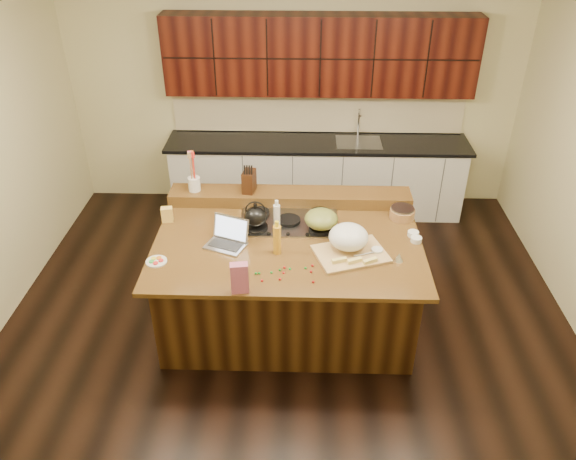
{
  "coord_description": "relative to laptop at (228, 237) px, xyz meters",
  "views": [
    {
      "loc": [
        0.13,
        -4.21,
        3.7
      ],
      "look_at": [
        0.0,
        0.05,
        1.0
      ],
      "focal_mm": 35.0,
      "sensor_mm": 36.0,
      "label": 1
    }
  ],
  "objects": [
    {
      "name": "package_box",
      "position": [
        -0.62,
        0.37,
        0.01
      ],
      "size": [
        0.11,
        0.09,
        0.14
      ],
      "primitive_type": "cube",
      "rotation": [
        0.0,
        0.0,
        0.14
      ],
      "color": "#E4B750",
      "rests_on": "island"
    },
    {
      "name": "green_bowl",
      "position": [
        0.83,
        0.23,
        0.07
      ],
      "size": [
        0.37,
        0.37,
        0.17
      ],
      "primitive_type": "ellipsoid",
      "rotation": [
        0.0,
        0.0,
        -0.24
      ],
      "color": "olive",
      "rests_on": "cooktop"
    },
    {
      "name": "utensil_crock",
      "position": [
        -0.42,
        0.76,
        0.13
      ],
      "size": [
        0.15,
        0.15,
        0.14
      ],
      "primitive_type": "cylinder",
      "rotation": [
        0.0,
        0.0,
        -0.34
      ],
      "color": "white",
      "rests_on": "back_ledge"
    },
    {
      "name": "oil_bottle",
      "position": [
        0.44,
        -0.13,
        0.07
      ],
      "size": [
        0.09,
        0.09,
        0.27
      ],
      "primitive_type": "cylinder",
      "rotation": [
        0.0,
        0.0,
        0.37
      ],
      "color": "gold",
      "rests_on": "island"
    },
    {
      "name": "gumdrop_7",
      "position": [
        0.28,
        -0.45,
        -0.05
      ],
      "size": [
        0.02,
        0.02,
        0.02
      ],
      "primitive_type": "ellipsoid",
      "color": "#198C26",
      "rests_on": "island"
    },
    {
      "name": "ramekin_c",
      "position": [
        1.68,
        0.08,
        -0.04
      ],
      "size": [
        0.13,
        0.13,
        0.04
      ],
      "primitive_type": "cylinder",
      "rotation": [
        0.0,
        0.0,
        0.38
      ],
      "color": "white",
      "rests_on": "island"
    },
    {
      "name": "gumdrop_5",
      "position": [
        0.69,
        -0.36,
        -0.05
      ],
      "size": [
        0.02,
        0.02,
        0.02
      ],
      "primitive_type": "ellipsoid",
      "color": "#198C26",
      "rests_on": "island"
    },
    {
      "name": "gumdrop_2",
      "position": [
        0.51,
        -0.36,
        -0.05
      ],
      "size": [
        0.02,
        0.02,
        0.02
      ],
      "primitive_type": "ellipsoid",
      "color": "red",
      "rests_on": "island"
    },
    {
      "name": "laptop",
      "position": [
        0.0,
        0.0,
        0.0
      ],
      "size": [
        0.41,
        0.37,
        0.24
      ],
      "rotation": [
        0.0,
        0.0,
        -0.37
      ],
      "color": "#B7B7BC",
      "rests_on": "island"
    },
    {
      "name": "pink_bag",
      "position": [
        0.18,
        -0.67,
        0.07
      ],
      "size": [
        0.15,
        0.09,
        0.26
      ],
      "primitive_type": "cube",
      "rotation": [
        0.0,
        0.0,
        0.15
      ],
      "color": "#C25B7E",
      "rests_on": "island"
    },
    {
      "name": "island",
      "position": [
        0.53,
        0.06,
        -0.52
      ],
      "size": [
        2.4,
        1.6,
        0.92
      ],
      "color": "black",
      "rests_on": "ground"
    },
    {
      "name": "wooden_tray",
      "position": [
        1.06,
        -0.09,
        0.04
      ],
      "size": [
        0.7,
        0.6,
        0.24
      ],
      "rotation": [
        0.0,
        0.0,
        0.33
      ],
      "color": "tan",
      "rests_on": "island"
    },
    {
      "name": "strainer_bowl",
      "position": [
        1.61,
        0.49,
        -0.02
      ],
      "size": [
        0.26,
        0.26,
        0.09
      ],
      "primitive_type": "cylinder",
      "rotation": [
        0.0,
        0.0,
        -0.09
      ],
      "color": "#996B3F",
      "rests_on": "island"
    },
    {
      "name": "gumdrop_9",
      "position": [
        0.56,
        -0.38,
        -0.05
      ],
      "size": [
        0.02,
        0.02,
        0.02
      ],
      "primitive_type": "ellipsoid",
      "color": "#198C26",
      "rests_on": "island"
    },
    {
      "name": "gumdrop_4",
      "position": [
        0.51,
        -0.44,
        -0.05
      ],
      "size": [
        0.02,
        0.02,
        0.02
      ],
      "primitive_type": "ellipsoid",
      "color": "red",
      "rests_on": "island"
    },
    {
      "name": "gumdrop_11",
      "position": [
        0.48,
        -0.4,
        -0.05
      ],
      "size": [
        0.02,
        0.02,
        0.02
      ],
      "primitive_type": "ellipsoid",
      "color": "#198C26",
      "rests_on": "island"
    },
    {
      "name": "room",
      "position": [
        0.53,
        0.06,
        0.37
      ],
      "size": [
        5.52,
        5.02,
        2.72
      ],
      "color": "black",
      "rests_on": "ground"
    },
    {
      "name": "vinegar_bottle",
      "position": [
        0.42,
        0.26,
        0.06
      ],
      "size": [
        0.07,
        0.07,
        0.25
      ],
      "primitive_type": "cylinder",
      "rotation": [
        0.0,
        0.0,
        -0.09
      ],
      "color": "silver",
      "rests_on": "island"
    },
    {
      "name": "gumdrop_3",
      "position": [
        0.41,
        -0.43,
        -0.05
      ],
      "size": [
        0.02,
        0.02,
        0.02
      ],
      "primitive_type": "ellipsoid",
      "color": "#198C26",
      "rests_on": "island"
    },
    {
      "name": "gumdrop_12",
      "position": [
        0.48,
        -0.52,
        -0.05
      ],
      "size": [
        0.02,
        0.02,
        0.02
      ],
      "primitive_type": "ellipsoid",
      "color": "red",
      "rests_on": "island"
    },
    {
      "name": "back_counter",
      "position": [
        0.83,
        2.29,
        -0.0
      ],
      "size": [
        3.7,
        0.66,
        2.4
      ],
      "color": "silver",
      "rests_on": "ground"
    },
    {
      "name": "kettle",
      "position": [
        0.23,
        0.23,
        0.08
      ],
      "size": [
        0.23,
        0.23,
        0.19
      ],
      "primitive_type": "ellipsoid",
      "rotation": [
        0.0,
        0.0,
        0.09
      ],
      "color": "black",
      "rests_on": "cooktop"
    },
    {
      "name": "knife_block",
      "position": [
        0.13,
        0.76,
        0.17
      ],
      "size": [
        0.14,
        0.19,
        0.22
      ],
      "primitive_type": "cube",
      "rotation": [
        0.0,
        0.0,
        -0.17
      ],
      "color": "black",
      "rests_on": "back_ledge"
    },
    {
      "name": "gumdrop_10",
      "position": [
        0.74,
        -0.41,
        -0.05
      ],
      "size": [
        0.02,
        0.02,
        0.02
      ],
      "primitive_type": "ellipsoid",
      "color": "red",
      "rests_on": "island"
    },
    {
      "name": "ramekin_b",
      "position": [
        1.31,
        -0.11,
        -0.04
      ],
      "size": [
        0.11,
        0.11,
        0.04
      ],
      "primitive_type": "cylinder",
      "rotation": [
        0.0,
        0.0,
        0.12
      ],
      "color": "white",
      "rests_on": "island"
    },
    {
      "name": "ramekin_a",
      "position": [
        1.67,
        0.18,
        -0.04
      ],
      "size": [
        0.13,
        0.13,
        0.04
      ],
      "primitive_type": "cylinder",
      "rotation": [
        0.0,
        0.0,
        0.33
      ],
      "color": "white",
      "rests_on": "island"
    },
    {
      "name": "kitchen_timer",
      "position": [
        1.48,
        -0.22,
        -0.03
      ],
      "size": [
        0.1,
        0.1,
        0.07
      ],
      "primitive_type": "cone",
      "rotation": [
        0.0,
        0.0,
        -0.3
      ],
      "color": "silver",
      "rests_on": "island"
    },
    {
      "name": "gumdrop_1",
      "position": [
        0.31,
        -0.45,
        -0.05
      ],
      "size": [
        0.02,
        0.02,
        0.02
      ],
      "primitive_type": "ellipsoid",
      "color": "#198C26",
      "rests_on": "island"
    },
    {
      "name": "gumdrop_0",
      "position": [
        0.34,
        -0.54,
        -0.05
      ],
      "size": [
        0.02,
        0.02,
        0.02
      ],
      "primitive_type": "ellipsoid",
      "color": "red",
      "rests_on": "island"
    },
    {
      "name": "gumdrop_6",
      "position": [
        0.75,
        -0.55,
        -0.05
      ],
      "size": [
        0.02,
        0.02,
        0.02
      ],
      "primitive_type": "ellipsoid",
      "color": "red",
      "rests_on": "island"
    },
    {
      "name": "back_ledge",
      "position": [
        0.53,
        0.76,
        -0.0
      ],
      "size": [
        2.4,
        0.3,
        0.12
      ],
      "primitive_type": "cube",
      "color": "black",
      "rests_on": "island"
    },
    {
      "name": "gumdrop_8",
      "position": [
        0.75,
        -0.33,
        -0.05
      ],
      "size": [
        0.02,
        0.02,
        0.02
      ],
      "primitive_type": "ellipsoid",
      "color": "red",
      "rests_on": "island"
    },
    {
      "name": "cooktop",
      "position": [
        0.53,
        0.36,
        -0.05
      ],
      "size": [
        0.92,
        0.52,
        0.05
      ],
      "color": "gray",
      "rests_on": "island"
    },
    {
      "name": "candy_plate",
      "position": [
        -0.58,
        -0.3,
        -0.06
      ],
      "size": [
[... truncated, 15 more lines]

